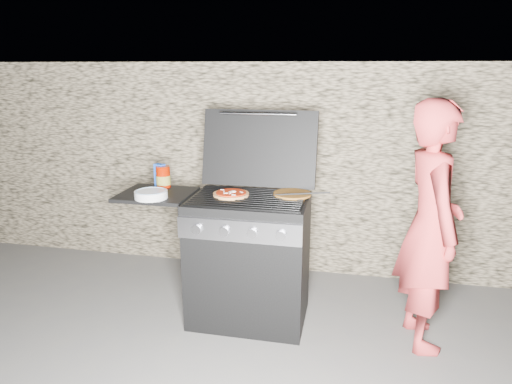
% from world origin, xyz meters
% --- Properties ---
extents(ground, '(50.00, 50.00, 0.00)m').
position_xyz_m(ground, '(0.00, 0.00, 0.00)').
color(ground, '#4E4C4B').
extents(stone_wall, '(8.00, 0.35, 1.80)m').
position_xyz_m(stone_wall, '(0.00, 1.05, 0.90)').
color(stone_wall, tan).
rests_on(stone_wall, ground).
extents(gas_grill, '(1.34, 0.79, 0.91)m').
position_xyz_m(gas_grill, '(-0.25, 0.00, 0.46)').
color(gas_grill, black).
rests_on(gas_grill, ground).
extents(pizza_topped, '(0.30, 0.30, 0.03)m').
position_xyz_m(pizza_topped, '(-0.13, 0.01, 0.92)').
color(pizza_topped, '#E29557').
rests_on(pizza_topped, gas_grill).
extents(pizza_plain, '(0.31, 0.31, 0.01)m').
position_xyz_m(pizza_plain, '(0.28, 0.12, 0.92)').
color(pizza_plain, '#B5792A').
rests_on(pizza_plain, gas_grill).
extents(sauce_jar, '(0.12, 0.12, 0.16)m').
position_xyz_m(sauce_jar, '(-0.68, 0.16, 0.98)').
color(sauce_jar, '#851200').
rests_on(sauce_jar, gas_grill).
extents(blue_carton, '(0.09, 0.07, 0.17)m').
position_xyz_m(blue_carton, '(-0.72, 0.18, 0.99)').
color(blue_carton, blue).
rests_on(blue_carton, gas_grill).
extents(plate_stack, '(0.29, 0.29, 0.05)m').
position_xyz_m(plate_stack, '(-0.65, -0.13, 0.93)').
color(plate_stack, silver).
rests_on(plate_stack, gas_grill).
extents(person, '(0.47, 0.64, 1.59)m').
position_xyz_m(person, '(1.17, -0.02, 0.79)').
color(person, '#BF3334').
rests_on(person, ground).
extents(tongs, '(0.38, 0.12, 0.08)m').
position_xyz_m(tongs, '(0.36, 0.00, 0.95)').
color(tongs, black).
rests_on(tongs, gas_grill).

